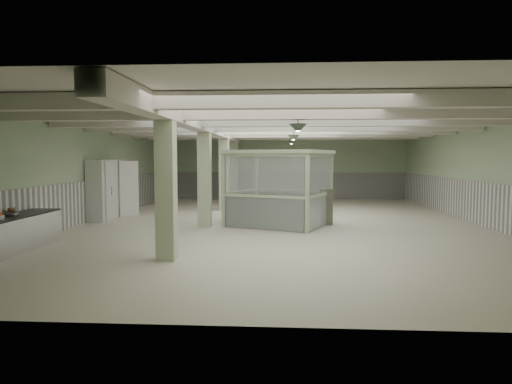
{
  "coord_description": "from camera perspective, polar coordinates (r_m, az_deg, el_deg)",
  "views": [
    {
      "loc": [
        0.18,
        -16.16,
        2.35
      ],
      "look_at": [
        -0.68,
        -2.39,
        1.3
      ],
      "focal_mm": 32.0,
      "sensor_mm": 36.0,
      "label": 1
    }
  ],
  "objects": [
    {
      "name": "girder",
      "position": [
        16.41,
        -5.89,
        7.93
      ],
      "size": [
        0.45,
        19.9,
        0.4
      ],
      "primitive_type": "cube",
      "color": "beige",
      "rests_on": "ceiling"
    },
    {
      "name": "beam_a",
      "position": [
        8.73,
        2.42,
        11.39
      ],
      "size": [
        13.9,
        0.35,
        0.32
      ],
      "primitive_type": "cube",
      "color": "beige",
      "rests_on": "ceiling"
    },
    {
      "name": "beam_d",
      "position": [
        16.2,
        2.96,
        8.13
      ],
      "size": [
        13.9,
        0.35,
        0.32
      ],
      "primitive_type": "cube",
      "color": "beige",
      "rests_on": "ceiling"
    },
    {
      "name": "beam_f",
      "position": [
        21.19,
        3.11,
        7.24
      ],
      "size": [
        13.9,
        0.35,
        0.32
      ],
      "primitive_type": "cube",
      "color": "beige",
      "rests_on": "ceiling"
    },
    {
      "name": "pendant_mid",
      "position": [
        16.68,
        4.7,
        6.74
      ],
      "size": [
        0.44,
        0.44,
        0.22
      ],
      "primitive_type": "cone",
      "rotation": [
        3.14,
        0.0,
        0.0
      ],
      "color": "#304032",
      "rests_on": "ceiling"
    },
    {
      "name": "wainscot_right",
      "position": [
        17.6,
        26.27,
        -1.31
      ],
      "size": [
        0.05,
        19.9,
        1.5
      ],
      "primitive_type": "cube",
      "color": "white",
      "rests_on": "floor"
    },
    {
      "name": "wainscot_left",
      "position": [
        17.75,
        -20.23,
        -1.09
      ],
      "size": [
        0.05,
        19.9,
        1.5
      ],
      "primitive_type": "cube",
      "color": "white",
      "rests_on": "floor"
    },
    {
      "name": "wall_right",
      "position": [
        17.55,
        26.46,
        2.1
      ],
      "size": [
        0.02,
        20.0,
        3.6
      ],
      "primitive_type": "cube",
      "color": "#9CB590",
      "rests_on": "floor"
    },
    {
      "name": "wall_back",
      "position": [
        26.17,
        3.18,
        3.14
      ],
      "size": [
        14.0,
        0.02,
        3.6
      ],
      "primitive_type": "cube",
      "color": "#9CB590",
      "rests_on": "floor"
    },
    {
      "name": "column_a",
      "position": [
        10.52,
        -11.19,
        1.27
      ],
      "size": [
        0.42,
        0.42,
        3.6
      ],
      "primitive_type": "cube",
      "color": "#B1C19C",
      "rests_on": "floor"
    },
    {
      "name": "pendant_back",
      "position": [
        21.67,
        4.44,
        6.19
      ],
      "size": [
        0.44,
        0.44,
        0.22
      ],
      "primitive_type": "cone",
      "rotation": [
        3.14,
        0.0,
        0.0
      ],
      "color": "#304032",
      "rests_on": "ceiling"
    },
    {
      "name": "column_d",
      "position": [
        24.31,
        -2.76,
        3.05
      ],
      "size": [
        0.42,
        0.42,
        3.6
      ],
      "primitive_type": "cube",
      "color": "#B1C19C",
      "rests_on": "floor"
    },
    {
      "name": "column_b",
      "position": [
        15.41,
        -6.45,
        2.28
      ],
      "size": [
        0.42,
        0.42,
        3.6
      ],
      "primitive_type": "cube",
      "color": "#B1C19C",
      "rests_on": "floor"
    },
    {
      "name": "column_c",
      "position": [
        20.35,
        -4.0,
        2.79
      ],
      "size": [
        0.42,
        0.42,
        3.6
      ],
      "primitive_type": "cube",
      "color": "#B1C19C",
      "rests_on": "floor"
    },
    {
      "name": "beam_e",
      "position": [
        18.69,
        3.04,
        7.63
      ],
      "size": [
        13.9,
        0.35,
        0.32
      ],
      "primitive_type": "cube",
      "color": "beige",
      "rests_on": "ceiling"
    },
    {
      "name": "guard_booth",
      "position": [
        15.77,
        2.87,
        2.18
      ],
      "size": [
        4.01,
        3.74,
        2.59
      ],
      "rotation": [
        0.0,
        0.0,
        -0.39
      ],
      "color": "#A4BC97",
      "rests_on": "floor"
    },
    {
      "name": "beam_c",
      "position": [
        13.7,
        2.84,
        8.82
      ],
      "size": [
        13.9,
        0.35,
        0.32
      ],
      "primitive_type": "cube",
      "color": "beige",
      "rests_on": "ceiling"
    },
    {
      "name": "floor",
      "position": [
        16.33,
        2.91,
        -3.93
      ],
      "size": [
        20.0,
        20.0,
        0.0
      ],
      "primitive_type": "plane",
      "color": "silver",
      "rests_on": "ground"
    },
    {
      "name": "veg_colander",
      "position": [
        12.89,
        -28.37,
        -2.23
      ],
      "size": [
        0.42,
        0.42,
        0.18
      ],
      "primitive_type": null,
      "rotation": [
        0.0,
        0.0,
        -0.05
      ],
      "color": "#414045",
      "rests_on": "prep_counter"
    },
    {
      "name": "wainscot_back",
      "position": [
        26.18,
        3.17,
        0.84
      ],
      "size": [
        13.9,
        0.05,
        1.5
      ],
      "primitive_type": "cube",
      "color": "white",
      "rests_on": "floor"
    },
    {
      "name": "walkin_cooler",
      "position": [
        18.5,
        -18.01,
        0.45
      ],
      "size": [
        1.05,
        2.53,
        2.32
      ],
      "color": "silver",
      "rests_on": "floor"
    },
    {
      "name": "beam_g",
      "position": [
        23.69,
        3.16,
        6.93
      ],
      "size": [
        13.9,
        0.35,
        0.32
      ],
      "primitive_type": "cube",
      "color": "beige",
      "rests_on": "ceiling"
    },
    {
      "name": "filing_cabinet",
      "position": [
        16.22,
        8.75,
        -1.78
      ],
      "size": [
        0.43,
        0.6,
        1.26
      ],
      "primitive_type": "cube",
      "rotation": [
        0.0,
        0.0,
        0.04
      ],
      "color": "#585C4C",
      "rests_on": "floor"
    },
    {
      "name": "wall_front",
      "position": [
        6.19,
        1.9,
        -0.75
      ],
      "size": [
        14.0,
        0.02,
        3.6
      ],
      "primitive_type": "cube",
      "color": "#9CB590",
      "rests_on": "floor"
    },
    {
      "name": "beam_b",
      "position": [
        11.21,
        2.68,
        9.82
      ],
      "size": [
        13.9,
        0.35,
        0.32
      ],
      "primitive_type": "cube",
      "color": "beige",
      "rests_on": "ceiling"
    },
    {
      "name": "pendant_front",
      "position": [
        11.19,
        5.26,
        7.92
      ],
      "size": [
        0.44,
        0.44,
        0.22
      ],
      "primitive_type": "cone",
      "rotation": [
        3.14,
        0.0,
        0.0
      ],
      "color": "#304032",
      "rests_on": "ceiling"
    },
    {
      "name": "wall_left",
      "position": [
        17.69,
        -20.39,
        2.3
      ],
      "size": [
        0.02,
        20.0,
        3.6
      ],
      "primitive_type": "cube",
      "color": "#9CB590",
      "rests_on": "floor"
    },
    {
      "name": "ceiling",
      "position": [
        16.21,
        2.96,
        8.77
      ],
      "size": [
        14.0,
        20.0,
        0.02
      ],
      "primitive_type": "cube",
      "color": "white",
      "rests_on": "wall_back"
    }
  ]
}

